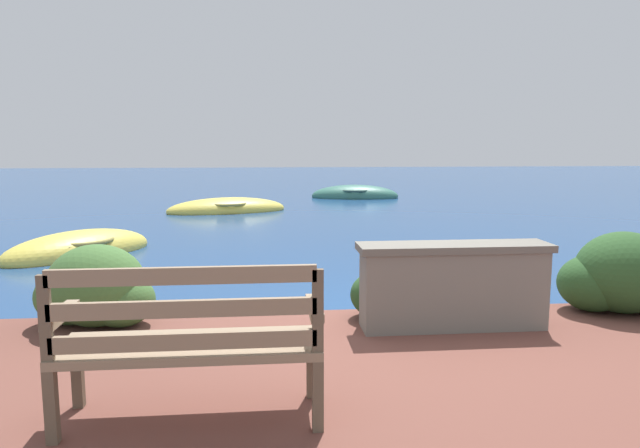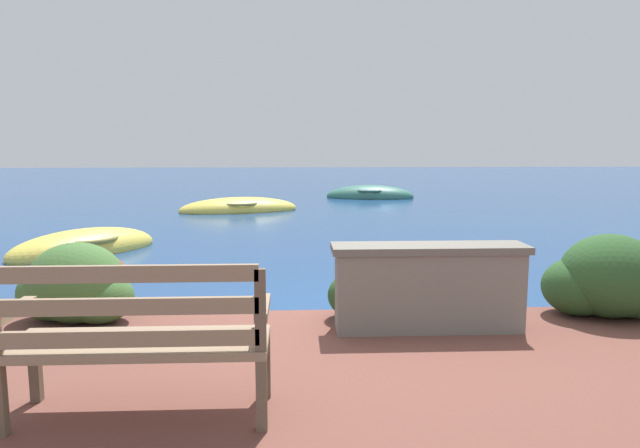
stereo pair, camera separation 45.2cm
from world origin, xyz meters
TOP-DOWN VIEW (x-y plane):
  - ground_plane at (0.00, 0.00)m, footprint 80.00×80.00m
  - park_bench at (-1.56, -2.11)m, footprint 1.46×0.48m
  - stone_wall at (0.43, -0.61)m, footprint 1.63×0.39m
  - hedge_clump_far_left at (-2.61, -0.25)m, footprint 1.04×0.75m
  - hedge_clump_left at (0.06, -0.33)m, footprint 0.90×0.64m
  - hedge_clump_centre at (2.14, -0.32)m, footprint 1.11×0.80m
  - rowboat_nearest at (-4.16, 4.25)m, footprint 2.50×2.65m
  - rowboat_mid at (-2.16, 10.06)m, footprint 3.39×2.07m
  - rowboat_far at (1.85, 13.67)m, footprint 3.05×1.67m
  - mooring_buoy at (-3.15, 2.32)m, footprint 0.48×0.48m

SIDE VIEW (x-z plane):
  - ground_plane at x=0.00m, z-range 0.00..0.00m
  - rowboat_mid at x=-2.16m, z-range -0.27..0.38m
  - rowboat_nearest at x=-4.16m, z-range -0.28..0.40m
  - rowboat_far at x=1.85m, z-range -0.31..0.44m
  - mooring_buoy at x=-3.15m, z-range -0.14..0.29m
  - hedge_clump_left at x=0.06m, z-range 0.18..0.79m
  - hedge_clump_far_left at x=-2.61m, z-range 0.17..0.88m
  - hedge_clump_centre at x=2.14m, z-range 0.17..0.93m
  - stone_wall at x=0.43m, z-range 0.22..0.95m
  - park_bench at x=-1.56m, z-range 0.24..1.17m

